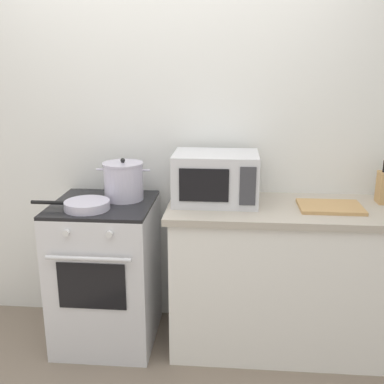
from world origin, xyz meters
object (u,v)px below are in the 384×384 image
at_px(microwave, 216,178).
at_px(cutting_board, 330,207).
at_px(frying_pan, 86,205).
at_px(stove, 106,272).
at_px(stock_pot, 124,181).

bearing_deg(microwave, cutting_board, -6.67).
distance_m(frying_pan, cutting_board, 1.41).
distance_m(stove, cutting_board, 1.42).
height_order(stove, stock_pot, stock_pot).
bearing_deg(frying_pan, stove, 66.23).
relative_size(stove, stock_pot, 2.79).
relative_size(stock_pot, frying_pan, 0.72).
bearing_deg(microwave, stock_pot, 179.34).
distance_m(microwave, cutting_board, 0.69).
xyz_separation_m(stove, microwave, (0.68, 0.08, 0.61)).
xyz_separation_m(stock_pot, cutting_board, (1.23, -0.08, -0.11)).
relative_size(frying_pan, cutting_board, 1.28).
xyz_separation_m(frying_pan, microwave, (0.74, 0.21, 0.12)).
relative_size(frying_pan, microwave, 0.92).
distance_m(stove, microwave, 0.92).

